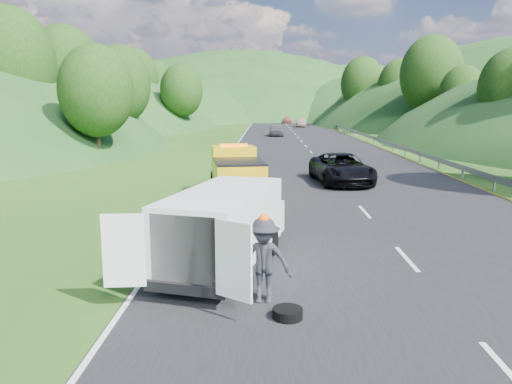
{
  "coord_description": "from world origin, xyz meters",
  "views": [
    {
      "loc": [
        -0.9,
        -15.34,
        4.29
      ],
      "look_at": [
        -1.24,
        1.23,
        1.3
      ],
      "focal_mm": 35.0,
      "sensor_mm": 36.0,
      "label": 1
    }
  ],
  "objects_px": {
    "white_van": "(225,224)",
    "woman": "(204,241)",
    "passing_suv": "(341,183)",
    "worker": "(264,303)",
    "tow_truck": "(236,172)",
    "suitcase": "(147,222)",
    "child": "(207,236)",
    "spare_tire": "(288,319)"
  },
  "relations": [
    {
      "from": "suitcase",
      "to": "child",
      "type": "bearing_deg",
      "value": -21.75
    },
    {
      "from": "worker",
      "to": "passing_suv",
      "type": "height_order",
      "value": "worker"
    },
    {
      "from": "tow_truck",
      "to": "worker",
      "type": "relative_size",
      "value": 3.07
    },
    {
      "from": "woman",
      "to": "child",
      "type": "bearing_deg",
      "value": -21.23
    },
    {
      "from": "spare_tire",
      "to": "worker",
      "type": "bearing_deg",
      "value": 120.75
    },
    {
      "from": "tow_truck",
      "to": "spare_tire",
      "type": "height_order",
      "value": "tow_truck"
    },
    {
      "from": "spare_tire",
      "to": "passing_suv",
      "type": "height_order",
      "value": "passing_suv"
    },
    {
      "from": "white_van",
      "to": "woman",
      "type": "relative_size",
      "value": 4.23
    },
    {
      "from": "tow_truck",
      "to": "suitcase",
      "type": "relative_size",
      "value": 11.15
    },
    {
      "from": "tow_truck",
      "to": "passing_suv",
      "type": "relative_size",
      "value": 1.01
    },
    {
      "from": "tow_truck",
      "to": "passing_suv",
      "type": "height_order",
      "value": "tow_truck"
    },
    {
      "from": "child",
      "to": "suitcase",
      "type": "height_order",
      "value": "suitcase"
    },
    {
      "from": "passing_suv",
      "to": "woman",
      "type": "bearing_deg",
      "value": -123.68
    },
    {
      "from": "tow_truck",
      "to": "worker",
      "type": "xyz_separation_m",
      "value": [
        1.33,
        -12.25,
        -1.15
      ]
    },
    {
      "from": "white_van",
      "to": "spare_tire",
      "type": "bearing_deg",
      "value": -49.07
    },
    {
      "from": "tow_truck",
      "to": "woman",
      "type": "bearing_deg",
      "value": -103.78
    },
    {
      "from": "child",
      "to": "suitcase",
      "type": "bearing_deg",
      "value": 179.19
    },
    {
      "from": "passing_suv",
      "to": "worker",
      "type": "bearing_deg",
      "value": -110.28
    },
    {
      "from": "child",
      "to": "passing_suv",
      "type": "xyz_separation_m",
      "value": [
        5.96,
        10.84,
        0.0
      ]
    },
    {
      "from": "child",
      "to": "worker",
      "type": "distance_m",
      "value": 5.77
    },
    {
      "from": "worker",
      "to": "suitcase",
      "type": "bearing_deg",
      "value": 128.18
    },
    {
      "from": "woman",
      "to": "worker",
      "type": "bearing_deg",
      "value": -179.4
    },
    {
      "from": "white_van",
      "to": "woman",
      "type": "height_order",
      "value": "white_van"
    },
    {
      "from": "child",
      "to": "spare_tire",
      "type": "bearing_deg",
      "value": -48.31
    },
    {
      "from": "woman",
      "to": "child",
      "type": "distance_m",
      "value": 0.65
    },
    {
      "from": "tow_truck",
      "to": "suitcase",
      "type": "height_order",
      "value": "tow_truck"
    },
    {
      "from": "tow_truck",
      "to": "suitcase",
      "type": "bearing_deg",
      "value": -123.85
    },
    {
      "from": "child",
      "to": "worker",
      "type": "height_order",
      "value": "worker"
    },
    {
      "from": "child",
      "to": "spare_tire",
      "type": "xyz_separation_m",
      "value": [
        2.38,
        -6.27,
        0.0
      ]
    },
    {
      "from": "woman",
      "to": "suitcase",
      "type": "height_order",
      "value": "woman"
    },
    {
      "from": "passing_suv",
      "to": "white_van",
      "type": "bearing_deg",
      "value": -116.07
    },
    {
      "from": "spare_tire",
      "to": "woman",
      "type": "bearing_deg",
      "value": 112.93
    },
    {
      "from": "white_van",
      "to": "spare_tire",
      "type": "xyz_separation_m",
      "value": [
        1.49,
        -3.03,
        -1.19
      ]
    },
    {
      "from": "suitcase",
      "to": "spare_tire",
      "type": "distance_m",
      "value": 8.44
    },
    {
      "from": "child",
      "to": "woman",
      "type": "bearing_deg",
      "value": -69.4
    },
    {
      "from": "white_van",
      "to": "passing_suv",
      "type": "distance_m",
      "value": 15.01
    },
    {
      "from": "woman",
      "to": "child",
      "type": "xyz_separation_m",
      "value": [
        0.0,
        0.65,
        0.0
      ]
    },
    {
      "from": "tow_truck",
      "to": "worker",
      "type": "height_order",
      "value": "tow_truck"
    },
    {
      "from": "white_van",
      "to": "child",
      "type": "distance_m",
      "value": 3.56
    },
    {
      "from": "white_van",
      "to": "child",
      "type": "relative_size",
      "value": 6.39
    },
    {
      "from": "worker",
      "to": "white_van",
      "type": "bearing_deg",
      "value": 120.01
    },
    {
      "from": "white_van",
      "to": "worker",
      "type": "height_order",
      "value": "white_van"
    }
  ]
}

